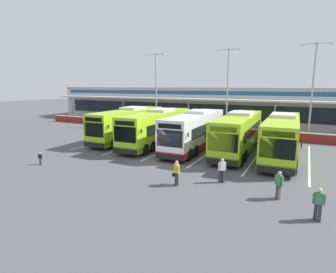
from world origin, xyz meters
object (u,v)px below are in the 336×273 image
object	(u,v)px
coach_bus_rightmost	(282,137)
lamp_post_east	(313,85)
coach_bus_leftmost	(129,125)
pedestrian_with_handbag	(177,172)
coach_bus_right_centre	(238,133)
pedestrian_near_bin	(279,184)
pedestrian_in_dark_coat	(222,170)
pedestrian_approaching_bus	(319,203)
pedestrian_child	(40,158)
lamp_post_west	(156,85)
coach_bus_centre	(195,131)
lamp_post_centre	(227,85)
coach_bus_left_centre	(157,128)

from	to	relation	value
coach_bus_rightmost	lamp_post_east	world-z (taller)	lamp_post_east
coach_bus_leftmost	lamp_post_east	bearing A→B (deg)	27.39
coach_bus_leftmost	coach_bus_rightmost	xyz separation A→B (m)	(16.56, -0.37, 0.00)
coach_bus_rightmost	pedestrian_with_handbag	xyz separation A→B (m)	(-5.24, -10.39, -0.93)
coach_bus_right_centre	coach_bus_rightmost	world-z (taller)	same
pedestrian_near_bin	pedestrian_in_dark_coat	bearing A→B (deg)	162.74
coach_bus_rightmost	pedestrian_approaching_bus	bearing A→B (deg)	-77.29
pedestrian_child	lamp_post_west	size ratio (longest dim) A/B	0.09
coach_bus_centre	pedestrian_near_bin	xyz separation A→B (m)	(8.78, -9.52, -0.91)
pedestrian_approaching_bus	lamp_post_centre	size ratio (longest dim) A/B	0.15
coach_bus_left_centre	pedestrian_child	world-z (taller)	coach_bus_left_centre
pedestrian_child	pedestrian_approaching_bus	world-z (taller)	pedestrian_approaching_bus
coach_bus_centre	lamp_post_west	size ratio (longest dim) A/B	1.11
pedestrian_approaching_bus	lamp_post_west	size ratio (longest dim) A/B	0.15
coach_bus_right_centre	lamp_post_centre	world-z (taller)	lamp_post_centre
pedestrian_near_bin	pedestrian_approaching_bus	world-z (taller)	same
coach_bus_leftmost	lamp_post_centre	size ratio (longest dim) A/B	1.11
coach_bus_leftmost	pedestrian_with_handbag	bearing A→B (deg)	-43.52
coach_bus_left_centre	coach_bus_rightmost	size ratio (longest dim) A/B	1.00
coach_bus_centre	lamp_post_east	size ratio (longest dim) A/B	1.11
pedestrian_in_dark_coat	pedestrian_approaching_bus	world-z (taller)	same
coach_bus_rightmost	lamp_post_east	xyz separation A→B (m)	(2.12, 10.05, 4.50)
coach_bus_rightmost	coach_bus_centre	bearing A→B (deg)	-178.92
pedestrian_in_dark_coat	lamp_post_centre	xyz separation A→B (m)	(-4.98, 19.05, 5.42)
coach_bus_leftmost	pedestrian_in_dark_coat	xyz separation A→B (m)	(13.73, -8.94, -0.91)
coach_bus_left_centre	coach_bus_centre	xyz separation A→B (m)	(4.28, 0.21, 0.00)
lamp_post_east	coach_bus_right_centre	bearing A→B (deg)	-121.38
pedestrian_child	lamp_post_east	bearing A→B (deg)	48.35
coach_bus_rightmost	pedestrian_approaching_bus	distance (m)	11.77
coach_bus_rightmost	pedestrian_in_dark_coat	bearing A→B (deg)	-108.25
pedestrian_child	pedestrian_with_handbag	bearing A→B (deg)	4.60
lamp_post_centre	lamp_post_east	size ratio (longest dim) A/B	1.00
pedestrian_with_handbag	lamp_post_east	world-z (taller)	lamp_post_east
coach_bus_leftmost	coach_bus_left_centre	world-z (taller)	same
coach_bus_right_centre	lamp_post_east	distance (m)	12.29
pedestrian_approaching_bus	lamp_post_west	world-z (taller)	lamp_post_west
pedestrian_child	coach_bus_centre	bearing A→B (deg)	51.72
coach_bus_centre	pedestrian_child	size ratio (longest dim) A/B	12.17
coach_bus_leftmost	pedestrian_child	xyz separation A→B (m)	(-0.33, -11.69, -1.24)
coach_bus_centre	coach_bus_rightmost	size ratio (longest dim) A/B	1.00
coach_bus_rightmost	lamp_post_west	world-z (taller)	lamp_post_west
pedestrian_near_bin	pedestrian_child	bearing A→B (deg)	-174.63
coach_bus_left_centre	pedestrian_near_bin	distance (m)	16.06
coach_bus_rightmost	lamp_post_centre	size ratio (longest dim) A/B	1.11
coach_bus_left_centre	pedestrian_near_bin	bearing A→B (deg)	-35.50
coach_bus_centre	pedestrian_approaching_bus	size ratio (longest dim) A/B	7.54
coach_bus_rightmost	lamp_post_west	size ratio (longest dim) A/B	1.11
coach_bus_centre	pedestrian_near_bin	world-z (taller)	coach_bus_centre
pedestrian_approaching_bus	lamp_post_centre	world-z (taller)	lamp_post_centre
pedestrian_with_handbag	pedestrian_in_dark_coat	bearing A→B (deg)	36.97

